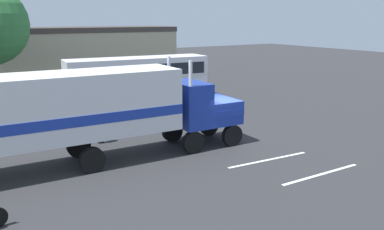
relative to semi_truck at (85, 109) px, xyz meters
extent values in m
plane|color=#2D2D30|center=(6.93, -0.48, -2.52)|extent=(120.00, 120.00, 0.00)
cube|color=silver|center=(7.19, -3.98, -2.52)|extent=(4.40, 0.48, 0.01)
cube|color=silver|center=(7.86, -6.49, -2.52)|extent=(4.40, 0.24, 0.01)
cube|color=#193399|center=(6.83, -0.27, -0.82)|extent=(1.89, 2.57, 1.20)
cube|color=#193399|center=(5.23, -0.21, -0.32)|extent=(1.49, 2.55, 2.20)
cube|color=silver|center=(7.77, -0.30, -0.82)|extent=(0.16, 2.10, 1.08)
cube|color=#193399|center=(6.83, -0.27, -0.76)|extent=(1.90, 2.61, 0.36)
cylinder|color=silver|center=(4.73, 0.91, 0.28)|extent=(0.18, 0.18, 3.40)
cylinder|color=silver|center=(4.64, -1.29, 0.28)|extent=(0.18, 0.18, 3.40)
cube|color=silver|center=(-1.11, 0.04, 0.23)|extent=(10.59, 3.00, 2.80)
cube|color=#193399|center=(-1.11, 0.04, -0.19)|extent=(10.59, 3.04, 0.44)
cylinder|color=silver|center=(5.70, 1.08, -1.57)|extent=(1.32, 0.69, 0.64)
cylinder|color=black|center=(7.17, 0.82, -1.97)|extent=(1.11, 0.34, 1.10)
cylinder|color=black|center=(7.09, -1.38, -1.97)|extent=(1.11, 0.34, 1.10)
cylinder|color=black|center=(4.88, 0.91, -1.97)|extent=(1.11, 0.34, 1.10)
cylinder|color=black|center=(4.79, -1.29, -1.97)|extent=(1.11, 0.34, 1.10)
cylinder|color=black|center=(-0.07, 1.10, -1.97)|extent=(1.11, 0.34, 1.10)
cylinder|color=black|center=(-0.16, -1.10, -1.97)|extent=(1.11, 0.34, 1.10)
cylinder|color=black|center=(1.62, 2.59, -2.11)|extent=(0.18, 0.18, 0.82)
cylinder|color=black|center=(1.48, 2.65, -2.11)|extent=(0.18, 0.18, 0.82)
cylinder|color=#A5728C|center=(1.55, 2.62, -1.41)|extent=(0.34, 0.34, 0.58)
sphere|color=tan|center=(1.55, 2.62, -1.01)|extent=(0.23, 0.23, 0.23)
cube|color=black|center=(1.63, 2.80, -1.39)|extent=(0.30, 0.25, 0.36)
cube|color=silver|center=(7.92, 11.68, -0.57)|extent=(11.20, 3.64, 2.90)
cube|color=black|center=(7.92, 11.68, 0.01)|extent=(10.55, 3.62, 0.90)
cylinder|color=black|center=(12.11, 12.39, -2.02)|extent=(1.02, 0.38, 1.00)
cylinder|color=black|center=(11.89, 10.15, -2.02)|extent=(1.02, 0.38, 1.00)
cylinder|color=black|center=(4.35, 13.17, -2.02)|extent=(1.02, 0.38, 1.00)
cylinder|color=black|center=(4.13, 10.93, -2.02)|extent=(1.02, 0.38, 1.00)
cube|color=#B7AD8C|center=(5.52, 23.73, 0.22)|extent=(22.33, 6.84, 5.49)
cube|color=#3F3833|center=(5.52, 23.73, 2.71)|extent=(22.44, 6.95, 0.50)
camera|label=1|loc=(-5.17, -16.91, 3.88)|focal=37.59mm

